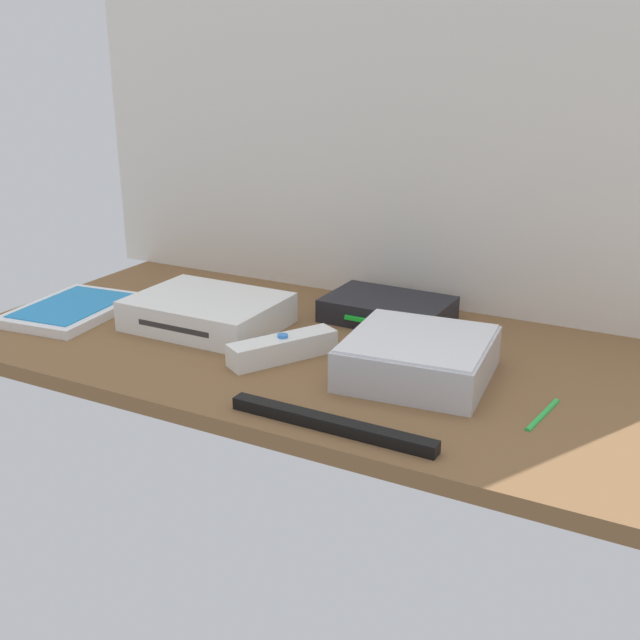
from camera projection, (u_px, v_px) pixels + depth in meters
ground_plane at (320, 355)px, 104.47cm from camera, size 100.00×48.00×2.00cm
back_wall at (398, 93)px, 113.88cm from camera, size 110.00×1.20×64.00cm
game_console at (210, 311)px, 111.96cm from camera, size 21.06×16.56×4.40cm
mini_computer at (418, 357)px, 94.02cm from camera, size 18.53×18.53×5.30cm
game_case at (72, 309)px, 117.01cm from camera, size 15.47×20.29×1.56cm
network_router at (388, 309)px, 114.16cm from camera, size 18.19×12.61×3.40cm
remote_wand at (283, 348)px, 99.98cm from camera, size 10.47×14.64×3.40cm
sensor_bar at (331, 424)px, 81.58cm from camera, size 24.02×2.04×1.40cm
stylus_pen at (543, 413)px, 84.85cm from camera, size 1.89×9.01×0.70cm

